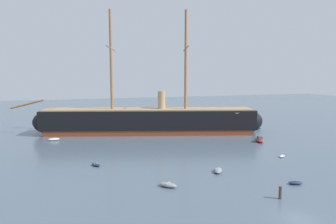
{
  "coord_description": "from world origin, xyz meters",
  "views": [
    {
      "loc": [
        -24.29,
        -24.37,
        15.95
      ],
      "look_at": [
        -2.03,
        38.45,
        8.02
      ],
      "focal_mm": 31.17,
      "sensor_mm": 36.0,
      "label": 1
    }
  ],
  "objects_px": {
    "dinghy_near_centre": "(218,170)",
    "sailboat_distant_centre": "(161,126)",
    "motorboat_far_right": "(253,127)",
    "seagull_in_flight": "(237,113)",
    "dinghy_foreground_right": "(295,183)",
    "dinghy_far_left": "(54,139)",
    "tall_ship": "(149,120)",
    "dinghy_foreground_left": "(168,185)",
    "dinghy_mid_left": "(96,165)",
    "motorboat_alongside_stern": "(259,140)",
    "mooring_piling_left_pair": "(280,193)",
    "dinghy_mid_right": "(282,156)"
  },
  "relations": [
    {
      "from": "sailboat_distant_centre",
      "to": "seagull_in_flight",
      "type": "height_order",
      "value": "seagull_in_flight"
    },
    {
      "from": "dinghy_near_centre",
      "to": "motorboat_alongside_stern",
      "type": "xyz_separation_m",
      "value": [
        21.0,
        16.96,
        0.2
      ]
    },
    {
      "from": "tall_ship",
      "to": "seagull_in_flight",
      "type": "bearing_deg",
      "value": -76.69
    },
    {
      "from": "dinghy_foreground_right",
      "to": "dinghy_near_centre",
      "type": "bearing_deg",
      "value": 132.5
    },
    {
      "from": "motorboat_far_right",
      "to": "seagull_in_flight",
      "type": "relative_size",
      "value": 4.29
    },
    {
      "from": "dinghy_far_left",
      "to": "sailboat_distant_centre",
      "type": "height_order",
      "value": "sailboat_distant_centre"
    },
    {
      "from": "motorboat_alongside_stern",
      "to": "dinghy_far_left",
      "type": "distance_m",
      "value": 51.66
    },
    {
      "from": "dinghy_foreground_left",
      "to": "dinghy_mid_left",
      "type": "xyz_separation_m",
      "value": [
        -8.91,
        13.92,
        -0.08
      ]
    },
    {
      "from": "dinghy_foreground_left",
      "to": "sailboat_distant_centre",
      "type": "height_order",
      "value": "sailboat_distant_centre"
    },
    {
      "from": "dinghy_mid_left",
      "to": "seagull_in_flight",
      "type": "height_order",
      "value": "seagull_in_flight"
    },
    {
      "from": "tall_ship",
      "to": "seagull_in_flight",
      "type": "distance_m",
      "value": 34.29
    },
    {
      "from": "dinghy_foreground_right",
      "to": "sailboat_distant_centre",
      "type": "bearing_deg",
      "value": 93.66
    },
    {
      "from": "sailboat_distant_centre",
      "to": "tall_ship",
      "type": "bearing_deg",
      "value": -128.51
    },
    {
      "from": "dinghy_near_centre",
      "to": "sailboat_distant_centre",
      "type": "height_order",
      "value": "sailboat_distant_centre"
    },
    {
      "from": "dinghy_mid_right",
      "to": "dinghy_foreground_left",
      "type": "bearing_deg",
      "value": -164.58
    },
    {
      "from": "tall_ship",
      "to": "dinghy_near_centre",
      "type": "relative_size",
      "value": 22.58
    },
    {
      "from": "dinghy_foreground_right",
      "to": "dinghy_foreground_left",
      "type": "bearing_deg",
      "value": 163.58
    },
    {
      "from": "dinghy_near_centre",
      "to": "motorboat_far_right",
      "type": "xyz_separation_m",
      "value": [
        30.9,
        33.08,
        0.36
      ]
    },
    {
      "from": "dinghy_foreground_right",
      "to": "dinghy_mid_right",
      "type": "relative_size",
      "value": 1.12
    },
    {
      "from": "dinghy_foreground_left",
      "to": "dinghy_far_left",
      "type": "distance_m",
      "value": 42.85
    },
    {
      "from": "dinghy_foreground_right",
      "to": "dinghy_mid_left",
      "type": "height_order",
      "value": "dinghy_foreground_right"
    },
    {
      "from": "dinghy_far_left",
      "to": "tall_ship",
      "type": "bearing_deg",
      "value": 3.12
    },
    {
      "from": "dinghy_foreground_right",
      "to": "dinghy_far_left",
      "type": "xyz_separation_m",
      "value": [
        -35.17,
        44.82,
        0.08
      ]
    },
    {
      "from": "tall_ship",
      "to": "sailboat_distant_centre",
      "type": "height_order",
      "value": "tall_ship"
    },
    {
      "from": "dinghy_foreground_right",
      "to": "tall_ship",
      "type": "bearing_deg",
      "value": 101.79
    },
    {
      "from": "dinghy_near_centre",
      "to": "mooring_piling_left_pair",
      "type": "xyz_separation_m",
      "value": [
        2.32,
        -12.37,
        0.52
      ]
    },
    {
      "from": "dinghy_foreground_left",
      "to": "sailboat_distant_centre",
      "type": "xyz_separation_m",
      "value": [
        14.9,
        48.58,
        0.21
      ]
    },
    {
      "from": "tall_ship",
      "to": "dinghy_foreground_right",
      "type": "bearing_deg",
      "value": -78.21
    },
    {
      "from": "tall_ship",
      "to": "sailboat_distant_centre",
      "type": "relative_size",
      "value": 10.88
    },
    {
      "from": "dinghy_mid_left",
      "to": "mooring_piling_left_pair",
      "type": "relative_size",
      "value": 1.3
    },
    {
      "from": "tall_ship",
      "to": "dinghy_near_centre",
      "type": "xyz_separation_m",
      "value": [
        1.52,
        -37.34,
        -3.35
      ]
    },
    {
      "from": "dinghy_near_centre",
      "to": "motorboat_alongside_stern",
      "type": "bearing_deg",
      "value": 38.93
    },
    {
      "from": "dinghy_near_centre",
      "to": "sailboat_distant_centre",
      "type": "distance_m",
      "value": 45.36
    },
    {
      "from": "tall_ship",
      "to": "motorboat_far_right",
      "type": "bearing_deg",
      "value": -7.48
    },
    {
      "from": "dinghy_foreground_right",
      "to": "seagull_in_flight",
      "type": "distance_m",
      "value": 16.18
    },
    {
      "from": "motorboat_far_right",
      "to": "seagull_in_flight",
      "type": "xyz_separation_m",
      "value": [
        -24.63,
        -28.67,
        8.59
      ]
    },
    {
      "from": "dinghy_mid_left",
      "to": "dinghy_far_left",
      "type": "xyz_separation_m",
      "value": [
        -7.9,
        25.49,
        0.09
      ]
    },
    {
      "from": "sailboat_distant_centre",
      "to": "motorboat_alongside_stern",
      "type": "bearing_deg",
      "value": -59.89
    },
    {
      "from": "dinghy_near_centre",
      "to": "dinghy_far_left",
      "type": "height_order",
      "value": "dinghy_near_centre"
    },
    {
      "from": "tall_ship",
      "to": "dinghy_foreground_right",
      "type": "distance_m",
      "value": 47.33
    },
    {
      "from": "motorboat_far_right",
      "to": "sailboat_distant_centre",
      "type": "height_order",
      "value": "sailboat_distant_centre"
    },
    {
      "from": "dinghy_near_centre",
      "to": "dinghy_mid_left",
      "type": "xyz_separation_m",
      "value": [
        -19.14,
        10.46,
        -0.09
      ]
    },
    {
      "from": "dinghy_far_left",
      "to": "mooring_piling_left_pair",
      "type": "distance_m",
      "value": 56.55
    },
    {
      "from": "dinghy_near_centre",
      "to": "dinghy_mid_left",
      "type": "height_order",
      "value": "dinghy_near_centre"
    },
    {
      "from": "dinghy_mid_left",
      "to": "tall_ship",
      "type": "bearing_deg",
      "value": 56.75
    },
    {
      "from": "sailboat_distant_centre",
      "to": "mooring_piling_left_pair",
      "type": "bearing_deg",
      "value": -92.34
    },
    {
      "from": "tall_ship",
      "to": "mooring_piling_left_pair",
      "type": "distance_m",
      "value": 49.94
    },
    {
      "from": "dinghy_foreground_right",
      "to": "dinghy_near_centre",
      "type": "distance_m",
      "value": 12.03
    },
    {
      "from": "sailboat_distant_centre",
      "to": "seagull_in_flight",
      "type": "xyz_separation_m",
      "value": [
        1.6,
        -40.7,
        8.75
      ]
    },
    {
      "from": "tall_ship",
      "to": "motorboat_far_right",
      "type": "distance_m",
      "value": 32.83
    }
  ]
}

